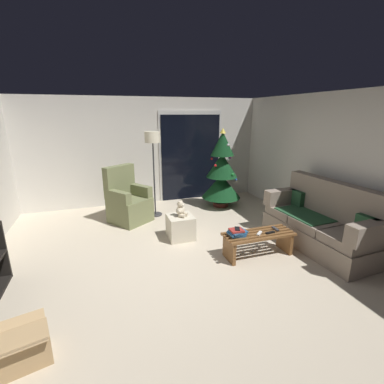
% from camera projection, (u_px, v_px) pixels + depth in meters
% --- Properties ---
extents(ground_plane, '(7.00, 7.00, 0.00)m').
position_uv_depth(ground_plane, '(181.00, 261.00, 4.12)').
color(ground_plane, beige).
extents(wall_back, '(5.72, 0.12, 2.50)m').
position_uv_depth(wall_back, '(145.00, 151.00, 6.57)').
color(wall_back, silver).
rests_on(wall_back, ground).
extents(wall_right, '(0.12, 6.00, 2.50)m').
position_uv_depth(wall_right, '(343.00, 168.00, 4.63)').
color(wall_right, silver).
rests_on(wall_right, ground).
extents(patio_door_frame, '(1.60, 0.02, 2.20)m').
position_uv_depth(patio_door_frame, '(191.00, 156.00, 6.88)').
color(patio_door_frame, silver).
rests_on(patio_door_frame, ground).
extents(patio_door_glass, '(1.50, 0.02, 2.10)m').
position_uv_depth(patio_door_glass, '(191.00, 158.00, 6.88)').
color(patio_door_glass, black).
rests_on(patio_door_glass, ground).
extents(couch, '(0.89, 1.98, 1.08)m').
position_uv_depth(couch, '(321.00, 223.00, 4.49)').
color(couch, gray).
rests_on(couch, ground).
extents(coffee_table, '(1.10, 0.40, 0.37)m').
position_uv_depth(coffee_table, '(258.00, 240.00, 4.22)').
color(coffee_table, brown).
rests_on(coffee_table, ground).
extents(remote_black, '(0.16, 0.06, 0.02)m').
position_uv_depth(remote_black, '(270.00, 233.00, 4.18)').
color(remote_black, black).
rests_on(remote_black, coffee_table).
extents(remote_white, '(0.15, 0.14, 0.02)m').
position_uv_depth(remote_white, '(259.00, 233.00, 4.15)').
color(remote_white, silver).
rests_on(remote_white, coffee_table).
extents(remote_graphite, '(0.05, 0.16, 0.02)m').
position_uv_depth(remote_graphite, '(275.00, 229.00, 4.32)').
color(remote_graphite, '#333338').
rests_on(remote_graphite, coffee_table).
extents(book_stack, '(0.29, 0.23, 0.11)m').
position_uv_depth(book_stack, '(237.00, 233.00, 4.08)').
color(book_stack, '#285684').
rests_on(book_stack, coffee_table).
extents(cell_phone, '(0.12, 0.16, 0.01)m').
position_uv_depth(cell_phone, '(237.00, 229.00, 4.07)').
color(cell_phone, black).
rests_on(cell_phone, book_stack).
extents(christmas_tree, '(0.90, 0.90, 1.82)m').
position_uv_depth(christmas_tree, '(222.00, 173.00, 6.32)').
color(christmas_tree, '#4C1E19').
rests_on(christmas_tree, ground).
extents(armchair, '(0.95, 0.96, 1.13)m').
position_uv_depth(armchair, '(128.00, 202.00, 5.54)').
color(armchair, olive).
rests_on(armchair, ground).
extents(floor_lamp, '(0.32, 0.32, 1.78)m').
position_uv_depth(floor_lamp, '(153.00, 145.00, 5.55)').
color(floor_lamp, '#2D2D30').
rests_on(floor_lamp, ground).
extents(ottoman, '(0.44, 0.44, 0.42)m').
position_uv_depth(ottoman, '(181.00, 227.00, 4.82)').
color(ottoman, beige).
rests_on(ottoman, ground).
extents(teddy_bear_cream, '(0.21, 0.21, 0.29)m').
position_uv_depth(teddy_bear_cream, '(181.00, 210.00, 4.73)').
color(teddy_bear_cream, beige).
rests_on(teddy_bear_cream, ottoman).
extents(cardboard_box_open_near_shelf, '(0.48, 0.54, 0.34)m').
position_uv_depth(cardboard_box_open_near_shelf, '(25.00, 349.00, 2.41)').
color(cardboard_box_open_near_shelf, tan).
rests_on(cardboard_box_open_near_shelf, ground).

